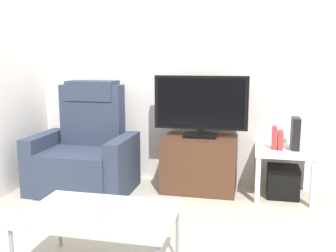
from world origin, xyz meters
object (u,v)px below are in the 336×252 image
object	(u,v)px
subwoofer_box	(283,182)
book_leftmost	(274,138)
recliner_armchair	(86,153)
coffee_table	(100,216)
cell_phone	(103,211)
tv_stand	(200,164)
book_middle	(280,140)
game_console	(295,134)
side_table	(284,157)
television	(201,105)

from	to	relation	value
subwoofer_box	book_leftmost	size ratio (longest dim) A/B	1.36
recliner_armchair	coffee_table	size ratio (longest dim) A/B	1.20
cell_phone	book_leftmost	bearing A→B (deg)	64.12
coffee_table	recliner_armchair	bearing A→B (deg)	117.50
tv_stand	book_middle	distance (m)	0.81
recliner_armchair	game_console	bearing A→B (deg)	13.56
subwoofer_box	coffee_table	size ratio (longest dim) A/B	0.32
recliner_armchair	book_middle	xyz separation A→B (m)	(1.88, 0.17, 0.18)
side_table	cell_phone	bearing A→B (deg)	-125.24
tv_stand	side_table	size ratio (longest dim) A/B	1.33
recliner_armchair	side_table	size ratio (longest dim) A/B	2.00
subwoofer_box	coffee_table	distance (m)	2.03
tv_stand	book_leftmost	bearing A→B (deg)	-2.61
side_table	subwoofer_box	bearing A→B (deg)	-135.00
side_table	book_middle	distance (m)	0.17
side_table	subwoofer_box	distance (m)	0.25
game_console	recliner_armchair	bearing A→B (deg)	-174.34
cell_phone	side_table	bearing A→B (deg)	62.04
subwoofer_box	game_console	distance (m)	0.48
tv_stand	recliner_armchair	bearing A→B (deg)	-169.82
recliner_armchair	book_leftmost	xyz separation A→B (m)	(1.83, 0.17, 0.20)
recliner_armchair	subwoofer_box	size ratio (longest dim) A/B	3.71
television	subwoofer_box	xyz separation A→B (m)	(0.80, -0.03, -0.71)
tv_stand	game_console	distance (m)	0.96
book_middle	coffee_table	size ratio (longest dim) A/B	0.19
subwoofer_box	book_leftmost	bearing A→B (deg)	-168.69
book_leftmost	cell_phone	distance (m)	1.94
game_console	cell_phone	distance (m)	2.08
tv_stand	coffee_table	distance (m)	1.70
coffee_table	cell_phone	world-z (taller)	cell_phone
book_leftmost	game_console	size ratio (longest dim) A/B	0.72
side_table	cell_phone	distance (m)	2.01
subwoofer_box	book_middle	xyz separation A→B (m)	(-0.05, -0.02, 0.41)
side_table	coffee_table	bearing A→B (deg)	-125.47
book_leftmost	recliner_armchair	bearing A→B (deg)	-174.69
subwoofer_box	book_leftmost	xyz separation A→B (m)	(-0.10, -0.02, 0.43)
side_table	coffee_table	world-z (taller)	side_table
book_middle	cell_phone	size ratio (longest dim) A/B	1.15
tv_stand	television	xyz separation A→B (m)	(-0.00, 0.02, 0.59)
recliner_armchair	side_table	world-z (taller)	recliner_armchair
side_table	coffee_table	size ratio (longest dim) A/B	0.60
television	book_middle	world-z (taller)	television
subwoofer_box	book_middle	size ratio (longest dim) A/B	1.68
recliner_armchair	subwoofer_box	xyz separation A→B (m)	(1.93, 0.19, -0.23)
tv_stand	subwoofer_box	world-z (taller)	tv_stand
tv_stand	subwoofer_box	bearing A→B (deg)	-0.87
tv_stand	book_leftmost	distance (m)	0.77
coffee_table	book_middle	bearing A→B (deg)	55.27
book_middle	game_console	distance (m)	0.15
book_middle	cell_phone	distance (m)	1.97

